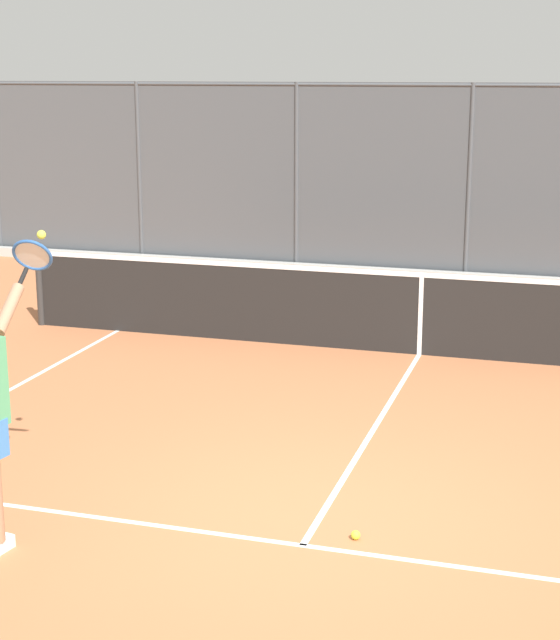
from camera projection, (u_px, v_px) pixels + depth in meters
ground_plane at (319, 518)px, 7.38m from camera, size 60.00×60.00×0.00m
court_line_markings at (291, 564)px, 6.69m from camera, size 7.67×9.18×0.01m
fence_backdrop at (473, 182)px, 15.99m from camera, size 19.46×1.37×3.01m
tennis_net at (421, 313)px, 11.51m from camera, size 9.86×0.09×1.07m
tennis_ball_mid_court at (356, 535)px, 7.04m from camera, size 0.07×0.07×0.07m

